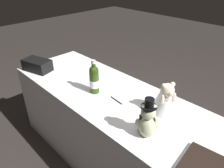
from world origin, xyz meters
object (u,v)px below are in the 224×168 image
Objects in this scene: champagne_bottle at (94,79)px; guestbook at (201,167)px; teddy_bear_groom at (147,121)px; signing_pen at (117,101)px; teddy_bear_bride at (165,99)px; gift_case_black at (37,65)px.

champagne_bottle is 1.00m from guestbook.
teddy_bear_groom is 0.43m from signing_pen.
guestbook is (-0.99, 0.10, -0.11)m from champagne_bottle.
teddy_bear_bride is at bearing -40.46° from guestbook.
teddy_bear_bride is at bearing -77.03° from teddy_bear_groom.
signing_pen is 0.45× the size of gift_case_black.
signing_pen is 0.77m from guestbook.
gift_case_black is at bearing -4.90° from guestbook.
gift_case_black is (0.95, 0.18, 0.05)m from signing_pen.
teddy_bear_groom reaches higher than signing_pen.
teddy_bear_groom reaches higher than teddy_bear_bride.
guestbook is (-0.43, 0.29, -0.09)m from teddy_bear_bride.
guestbook reaches higher than signing_pen.
signing_pen is at bearing -16.38° from guestbook.
gift_case_black is (1.27, 0.33, -0.05)m from teddy_bear_bride.
champagne_bottle is 0.93× the size of gift_case_black.
guestbook is at bearing 174.17° from champagne_bottle.
teddy_bear_bride is at bearing -165.28° from gift_case_black.
teddy_bear_bride is (0.07, -0.30, -0.01)m from teddy_bear_groom.
teddy_bear_bride is 0.78× the size of gift_case_black.
guestbook is at bearing -179.70° from teddy_bear_groom.
teddy_bear_groom is 0.63m from champagne_bottle.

